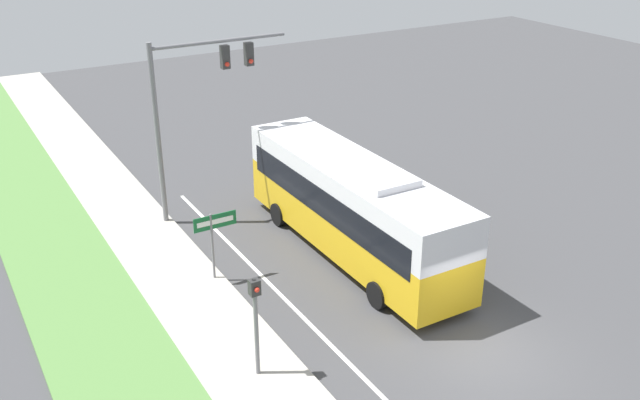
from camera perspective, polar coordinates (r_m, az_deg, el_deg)
ground_plane at (r=21.69m, az=12.76°, el=-11.79°), size 80.00×80.00×0.00m
lane_divider_near at (r=19.80m, az=4.75°, el=-15.16°), size 0.14×30.00×0.01m
bus at (r=25.31m, az=2.59°, el=-0.21°), size 2.69×11.10×3.74m
signal_gantry at (r=27.77m, az=-10.06°, el=8.32°), size 5.55×0.41×7.20m
pedestrian_signal at (r=19.14m, az=-5.17°, el=-8.93°), size 0.28×0.34×3.09m
street_sign at (r=23.95m, az=-8.47°, el=-2.55°), size 1.51×0.08×2.51m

